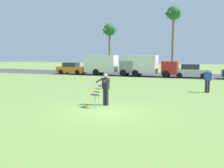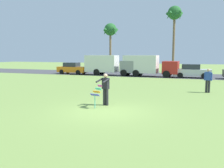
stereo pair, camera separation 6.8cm
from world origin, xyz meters
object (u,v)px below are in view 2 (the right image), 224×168
(parked_car_orange, at_px, (72,68))
(parked_car_silver, at_px, (192,71))
(person_kite_flyer, at_px, (105,88))
(person_walker_near, at_px, (208,80))
(kite_held, at_px, (97,93))
(parked_truck_grey_van, at_px, (108,64))
(parked_truck_red_cab, at_px, (147,65))
(palm_tree_right_near, at_px, (174,16))
(palm_tree_left_near, at_px, (110,31))

(parked_car_orange, bearing_deg, parked_car_silver, -0.00)
(person_kite_flyer, xyz_separation_m, parked_car_silver, (3.91, 17.64, -0.18))
(person_walker_near, bearing_deg, person_kite_flyer, -129.08)
(parked_car_silver, xyz_separation_m, person_walker_near, (1.44, -11.05, 0.16))
(kite_held, bearing_deg, person_kite_flyer, 74.92)
(kite_held, distance_m, parked_car_orange, 21.84)
(parked_truck_grey_van, xyz_separation_m, parked_truck_red_cab, (5.31, -0.00, 0.00))
(parked_car_silver, distance_m, palm_tree_right_near, 12.40)
(kite_held, height_order, parked_car_orange, parked_car_orange)
(parked_truck_red_cab, relative_size, person_walker_near, 3.91)
(person_kite_flyer, xyz_separation_m, person_walker_near, (5.35, 6.58, -0.02))
(parked_truck_red_cab, relative_size, parked_car_silver, 1.61)
(parked_car_silver, height_order, palm_tree_left_near, palm_tree_left_near)
(parked_car_orange, xyz_separation_m, parked_truck_red_cab, (10.59, -0.00, 0.64))
(kite_held, distance_m, person_walker_near, 9.19)
(parked_car_silver, bearing_deg, person_walker_near, -82.58)
(parked_truck_grey_van, xyz_separation_m, person_walker_near, (12.07, -11.05, -0.48))
(parked_truck_red_cab, xyz_separation_m, palm_tree_right_near, (2.17, 9.13, 7.14))
(parked_truck_grey_van, height_order, palm_tree_right_near, palm_tree_right_near)
(palm_tree_left_near, xyz_separation_m, person_walker_near, (15.25, -20.61, -5.69))
(parked_car_silver, bearing_deg, parked_car_orange, 180.00)
(parked_car_orange, distance_m, palm_tree_left_near, 11.40)
(kite_held, bearing_deg, parked_truck_red_cab, 93.78)
(kite_held, distance_m, parked_truck_red_cab, 18.42)
(parked_car_orange, height_order, parked_truck_red_cab, parked_truck_red_cab)
(person_walker_near, bearing_deg, parked_car_orange, 147.50)
(person_kite_flyer, xyz_separation_m, palm_tree_left_near, (-9.91, 27.19, 5.67))
(person_kite_flyer, bearing_deg, parked_truck_grey_van, 110.86)
(palm_tree_right_near, bearing_deg, person_kite_flyer, -91.62)
(kite_held, distance_m, palm_tree_right_near, 28.59)
(kite_held, height_order, parked_car_silver, parked_car_silver)
(parked_car_silver, relative_size, person_walker_near, 2.43)
(kite_held, distance_m, palm_tree_left_near, 30.13)
(kite_held, xyz_separation_m, person_walker_near, (5.55, 7.32, 0.13))
(kite_held, xyz_separation_m, parked_truck_grey_van, (-6.52, 18.37, 0.61))
(kite_held, distance_m, parked_truck_grey_van, 19.51)
(parked_truck_grey_van, bearing_deg, person_walker_near, -42.48)
(palm_tree_left_near, height_order, palm_tree_right_near, palm_tree_right_near)
(parked_truck_red_cab, bearing_deg, parked_car_silver, 0.01)
(person_kite_flyer, height_order, kite_held, person_kite_flyer)
(parked_truck_red_cab, height_order, palm_tree_right_near, palm_tree_right_near)
(palm_tree_left_near, distance_m, palm_tree_right_near, 10.84)
(kite_held, xyz_separation_m, palm_tree_right_near, (0.95, 27.51, 7.75))
(person_kite_flyer, relative_size, parked_truck_red_cab, 0.26)
(parked_truck_red_cab, distance_m, palm_tree_right_near, 11.79)
(parked_car_silver, relative_size, palm_tree_right_near, 0.42)
(person_kite_flyer, height_order, parked_truck_grey_van, parked_truck_grey_van)
(person_kite_flyer, relative_size, kite_held, 1.47)
(parked_car_orange, distance_m, person_walker_near, 20.57)
(person_kite_flyer, height_order, parked_truck_red_cab, parked_truck_red_cab)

